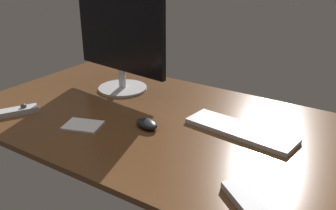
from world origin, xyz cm
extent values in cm
cube|color=brown|center=(0.00, 0.00, 1.00)|extent=(140.00, 84.00, 2.00)
cylinder|color=silver|center=(-26.56, 17.20, 2.52)|extent=(21.39, 21.39, 1.04)
cylinder|color=silver|center=(-26.56, 17.20, 7.10)|extent=(3.07, 3.07, 8.12)
cube|color=black|center=(-26.56, 17.20, 29.01)|extent=(48.44, 7.68, 35.71)
cube|color=silver|center=(34.03, 6.63, 2.82)|extent=(39.55, 15.99, 1.64)
ellipsoid|color=black|center=(4.99, -7.58, 3.51)|extent=(11.11, 8.36, 3.01)
cube|color=#B7B7BC|center=(-43.65, -26.62, 3.09)|extent=(12.80, 18.14, 2.18)
sphere|color=#3F3F44|center=(-41.75, -23.09, 4.57)|extent=(2.26, 2.26, 2.26)
cube|color=#B7B7BC|center=(51.75, -29.63, 3.02)|extent=(18.45, 15.98, 2.03)
cube|color=silver|center=(-14.29, -19.56, 2.42)|extent=(15.13, 13.11, 0.84)
camera|label=1|loc=(76.49, -103.04, 61.12)|focal=40.35mm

